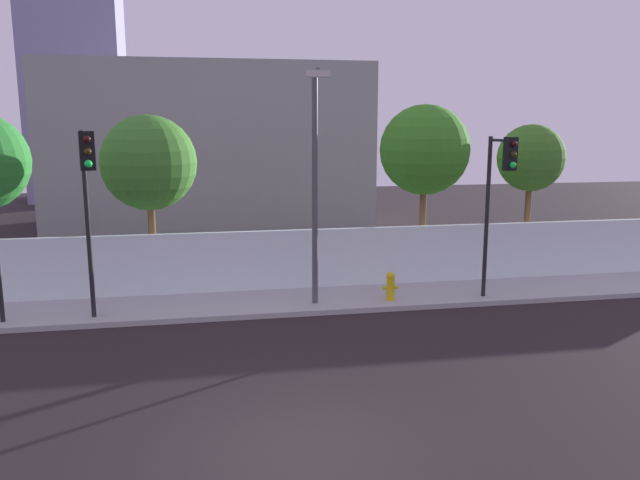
{
  "coord_description": "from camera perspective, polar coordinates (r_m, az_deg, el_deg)",
  "views": [
    {
      "loc": [
        -1.34,
        -9.07,
        5.18
      ],
      "look_at": [
        1.57,
        6.5,
        2.19
      ],
      "focal_mm": 35.31,
      "sensor_mm": 36.0,
      "label": 1
    }
  ],
  "objects": [
    {
      "name": "sidewalk",
      "position": [
        18.06,
        -5.94,
        -5.78
      ],
      "size": [
        36.0,
        2.4,
        0.15
      ],
      "primitive_type": "cube",
      "color": "#A8A8A8",
      "rests_on": "ground"
    },
    {
      "name": "roadside_tree_rightmost",
      "position": [
        22.75,
        18.57,
        7.0
      ],
      "size": [
        2.27,
        2.27,
        5.09
      ],
      "color": "brown",
      "rests_on": "ground"
    },
    {
      "name": "low_building_distant",
      "position": [
        32.59,
        -9.85,
        8.46
      ],
      "size": [
        15.7,
        6.0,
        7.98
      ],
      "primitive_type": "cube",
      "color": "gray",
      "rests_on": "ground"
    },
    {
      "name": "roadside_tree_midleft",
      "position": [
        19.96,
        -15.26,
        6.73
      ],
      "size": [
        2.9,
        2.9,
        5.39
      ],
      "color": "brown",
      "rests_on": "ground"
    },
    {
      "name": "traffic_light_right",
      "position": [
        16.22,
        -20.34,
        4.68
      ],
      "size": [
        0.57,
        1.58,
        4.81
      ],
      "color": "black",
      "rests_on": "sidewalk"
    },
    {
      "name": "ground_plane",
      "position": [
        10.53,
        -2.01,
        -18.78
      ],
      "size": [
        80.0,
        80.0,
        0.0
      ],
      "primitive_type": "plane",
      "color": "black"
    },
    {
      "name": "traffic_light_left",
      "position": [
        18.14,
        15.96,
        5.01
      ],
      "size": [
        0.43,
        1.1,
        4.62
      ],
      "color": "black",
      "rests_on": "sidewalk"
    },
    {
      "name": "street_lamp_curbside",
      "position": [
        16.91,
        -0.43,
        6.31
      ],
      "size": [
        0.62,
        1.73,
        6.31
      ],
      "color": "#4C4C51",
      "rests_on": "sidewalk"
    },
    {
      "name": "fire_hydrant",
      "position": [
        18.08,
        6.41,
        -4.07
      ],
      "size": [
        0.44,
        0.26,
        0.82
      ],
      "color": "gold",
      "rests_on": "sidewalk"
    },
    {
      "name": "perimeter_wall",
      "position": [
        19.06,
        -6.32,
        -1.88
      ],
      "size": [
        36.0,
        0.18,
        1.8
      ],
      "primitive_type": "cube",
      "color": "silver",
      "rests_on": "sidewalk"
    },
    {
      "name": "roadside_tree_midright",
      "position": [
        21.15,
        9.47,
        8.02
      ],
      "size": [
        2.96,
        2.96,
        5.74
      ],
      "color": "brown",
      "rests_on": "ground"
    }
  ]
}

